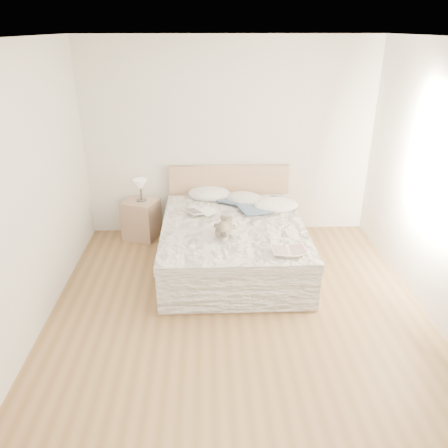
{
  "coord_description": "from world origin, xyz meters",
  "views": [
    {
      "loc": [
        -0.31,
        -3.71,
        2.79
      ],
      "look_at": [
        -0.12,
        1.05,
        0.62
      ],
      "focal_mm": 35.0,
      "sensor_mm": 36.0,
      "label": 1
    }
  ],
  "objects_px": {
    "nightstand": "(141,219)",
    "photo_book": "(201,212)",
    "table_lamp": "(141,186)",
    "teddy_bear": "(223,233)",
    "bed": "(233,242)",
    "childrens_book": "(289,251)"
  },
  "relations": [
    {
      "from": "nightstand",
      "to": "table_lamp",
      "type": "relative_size",
      "value": 1.79
    },
    {
      "from": "nightstand",
      "to": "teddy_bear",
      "type": "bearing_deg",
      "value": -48.59
    },
    {
      "from": "photo_book",
      "to": "bed",
      "type": "bearing_deg",
      "value": -63.25
    },
    {
      "from": "bed",
      "to": "photo_book",
      "type": "xyz_separation_m",
      "value": [
        -0.4,
        0.22,
        0.32
      ]
    },
    {
      "from": "nightstand",
      "to": "photo_book",
      "type": "height_order",
      "value": "photo_book"
    },
    {
      "from": "photo_book",
      "to": "childrens_book",
      "type": "height_order",
      "value": "photo_book"
    },
    {
      "from": "bed",
      "to": "table_lamp",
      "type": "bearing_deg",
      "value": 146.2
    },
    {
      "from": "childrens_book",
      "to": "photo_book",
      "type": "bearing_deg",
      "value": 127.17
    },
    {
      "from": "bed",
      "to": "table_lamp",
      "type": "relative_size",
      "value": 6.85
    },
    {
      "from": "nightstand",
      "to": "teddy_bear",
      "type": "relative_size",
      "value": 1.82
    },
    {
      "from": "teddy_bear",
      "to": "photo_book",
      "type": "bearing_deg",
      "value": 123.23
    },
    {
      "from": "photo_book",
      "to": "teddy_bear",
      "type": "height_order",
      "value": "teddy_bear"
    },
    {
      "from": "table_lamp",
      "to": "photo_book",
      "type": "bearing_deg",
      "value": -35.96
    },
    {
      "from": "table_lamp",
      "to": "photo_book",
      "type": "height_order",
      "value": "table_lamp"
    },
    {
      "from": "nightstand",
      "to": "photo_book",
      "type": "distance_m",
      "value": 1.1
    },
    {
      "from": "bed",
      "to": "childrens_book",
      "type": "xyz_separation_m",
      "value": [
        0.54,
        -0.87,
        0.32
      ]
    },
    {
      "from": "bed",
      "to": "teddy_bear",
      "type": "relative_size",
      "value": 6.97
    },
    {
      "from": "bed",
      "to": "teddy_bear",
      "type": "xyz_separation_m",
      "value": [
        -0.14,
        -0.45,
        0.34
      ]
    },
    {
      "from": "nightstand",
      "to": "teddy_bear",
      "type": "distance_m",
      "value": 1.73
    },
    {
      "from": "table_lamp",
      "to": "teddy_bear",
      "type": "bearing_deg",
      "value": -49.35
    },
    {
      "from": "table_lamp",
      "to": "teddy_bear",
      "type": "relative_size",
      "value": 1.02
    },
    {
      "from": "nightstand",
      "to": "table_lamp",
      "type": "xyz_separation_m",
      "value": [
        0.03,
        0.0,
        0.5
      ]
    }
  ]
}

